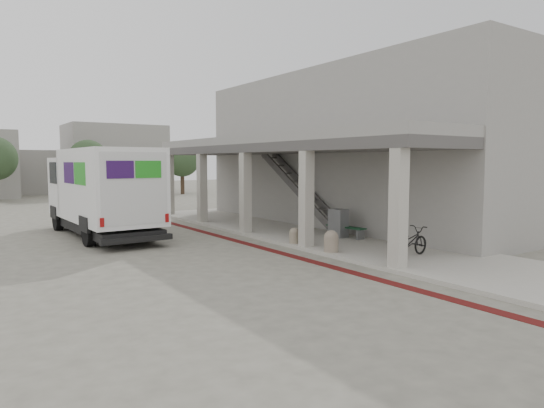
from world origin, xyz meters
TOP-DOWN VIEW (x-y plane):
  - ground at (0.00, 0.00)m, footprint 120.00×120.00m
  - bike_lane_stripe at (1.00, 2.00)m, footprint 0.35×40.00m
  - sidewalk at (4.00, 0.00)m, footprint 4.40×28.00m
  - transit_building at (6.83, 4.50)m, footprint 7.60×17.00m
  - distant_backdrop at (-2.84, 35.89)m, footprint 28.00×10.00m
  - tree_mid at (2.00, 30.00)m, footprint 3.20×3.20m
  - tree_right at (10.00, 29.00)m, footprint 3.20×3.20m
  - fedex_truck at (-2.81, 7.41)m, footprint 2.75×8.16m
  - bench at (4.52, 1.17)m, footprint 0.49×1.77m
  - bollard_near at (2.10, -0.79)m, footprint 0.46×0.46m
  - bollard_far at (2.10, 1.16)m, footprint 0.37×0.37m
  - utility_cabinet at (4.30, 1.35)m, footprint 0.54×0.68m
  - bicycle_black at (3.51, -2.71)m, footprint 1.76×0.76m

SIDE VIEW (x-z plane):
  - ground at x=0.00m, z-range 0.00..0.00m
  - bike_lane_stripe at x=1.00m, z-range 0.00..0.01m
  - sidewalk at x=4.00m, z-range 0.00..0.12m
  - bollard_far at x=2.10m, z-range 0.12..0.67m
  - bench at x=4.52m, z-range 0.21..0.62m
  - bollard_near at x=2.10m, z-range 0.12..0.81m
  - bicycle_black at x=3.51m, z-range 0.12..1.02m
  - utility_cabinet at x=4.30m, z-range 0.12..1.19m
  - fedex_truck at x=-2.81m, z-range 0.11..3.56m
  - distant_backdrop at x=-2.84m, z-range -0.55..5.95m
  - tree_mid at x=2.00m, z-range 0.78..5.58m
  - tree_right at x=10.00m, z-range 0.78..5.58m
  - transit_building at x=6.83m, z-range -0.10..6.90m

